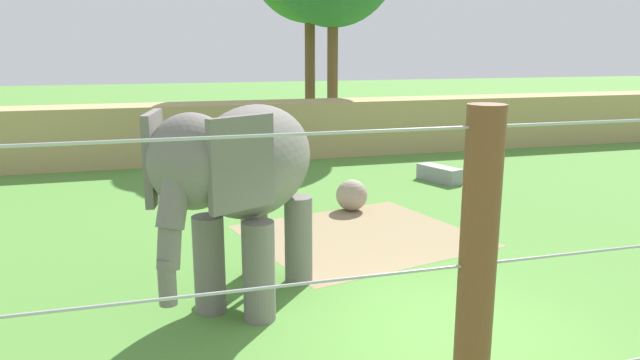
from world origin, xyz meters
The scene contains 6 objects.
ground_plane centered at (0.00, 0.00, 0.00)m, with size 120.00×120.00×0.00m, color #518938.
dirt_patch centered at (0.43, 4.42, 0.00)m, with size 4.35×3.96×0.01m, color #937F5B.
embankment_wall centered at (0.00, 13.88, 0.98)m, with size 36.00×1.80×1.96m, color tan.
elephant centered at (-2.34, 1.77, 2.03)m, with size 3.16×3.66×3.07m.
enrichment_ball centered at (0.89, 6.33, 0.38)m, with size 0.75×0.75×0.75m, color gray.
feed_trough centered at (4.40, 8.63, 0.22)m, with size 0.94×1.49×0.44m.
Camera 1 is at (-3.60, -6.63, 3.84)m, focal length 33.18 mm.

